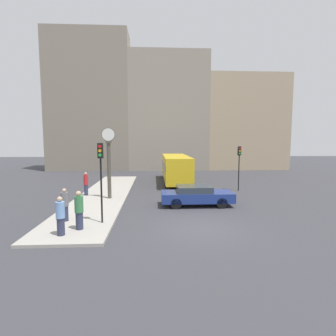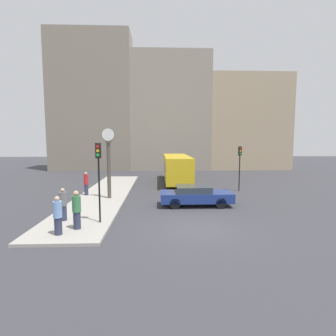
{
  "view_description": "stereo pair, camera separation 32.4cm",
  "coord_description": "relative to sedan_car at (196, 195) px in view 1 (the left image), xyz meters",
  "views": [
    {
      "loc": [
        -2.31,
        -12.36,
        4.28
      ],
      "look_at": [
        -1.21,
        8.27,
        2.15
      ],
      "focal_mm": 28.0,
      "sensor_mm": 36.0,
      "label": 1
    },
    {
      "loc": [
        -1.98,
        -12.37,
        4.28
      ],
      "look_at": [
        -1.21,
        8.27,
        2.15
      ],
      "focal_mm": 28.0,
      "sensor_mm": 36.0,
      "label": 2
    }
  ],
  "objects": [
    {
      "name": "traffic_light_far",
      "position": [
        4.49,
        5.04,
        2.03
      ],
      "size": [
        0.26,
        0.24,
        3.82
      ],
      "color": "black",
      "rests_on": "ground_plane"
    },
    {
      "name": "sidewalk_corner",
      "position": [
        -6.7,
        3.49,
        -0.63
      ],
      "size": [
        3.65,
        20.26,
        0.14
      ],
      "primitive_type": "cube",
      "color": "#A39E93",
      "rests_on": "ground_plane"
    },
    {
      "name": "pedestrian_red_top",
      "position": [
        -8.01,
        3.04,
        0.34
      ],
      "size": [
        0.34,
        0.34,
        1.78
      ],
      "color": "#2D334C",
      "rests_on": "sidewalk_corner"
    },
    {
      "name": "sedan_car",
      "position": [
        0.0,
        0.0,
        0.0
      ],
      "size": [
        4.72,
        1.89,
        1.33
      ],
      "color": "navy",
      "rests_on": "ground_plane"
    },
    {
      "name": "pedestrian_blue_stripe",
      "position": [
        -6.92,
        -5.57,
        0.3
      ],
      "size": [
        0.38,
        0.38,
        1.73
      ],
      "color": "#2D334C",
      "rests_on": "sidewalk_corner"
    },
    {
      "name": "pedestrian_green_hoodie",
      "position": [
        -6.32,
        -4.82,
        0.35
      ],
      "size": [
        0.4,
        0.4,
        1.83
      ],
      "color": "#2D334C",
      "rests_on": "sidewalk_corner"
    },
    {
      "name": "pedestrian_grey_jacket",
      "position": [
        -7.43,
        -3.45,
        0.29
      ],
      "size": [
        0.38,
        0.38,
        1.71
      ],
      "color": "#2D334C",
      "rests_on": "sidewalk_corner"
    },
    {
      "name": "bus_distant",
      "position": [
        -0.58,
        9.72,
        0.88
      ],
      "size": [
        2.49,
        9.4,
        2.77
      ],
      "color": "gold",
      "rests_on": "ground_plane"
    },
    {
      "name": "ground_plane",
      "position": [
        -0.49,
        -4.64,
        -0.7
      ],
      "size": [
        120.0,
        120.0,
        0.0
      ],
      "primitive_type": "plane",
      "color": "#38383D"
    },
    {
      "name": "building_row",
      "position": [
        -1.82,
        22.91,
        7.95
      ],
      "size": [
        35.35,
        5.0,
        19.85
      ],
      "color": "gray",
      "rests_on": "ground_plane"
    },
    {
      "name": "street_clock",
      "position": [
        -6.04,
        1.93,
        2.1
      ],
      "size": [
        0.96,
        0.34,
        5.08
      ],
      "color": "#4C473D",
      "rests_on": "sidewalk_corner"
    },
    {
      "name": "traffic_light_near",
      "position": [
        -5.46,
        -3.84,
        2.32
      ],
      "size": [
        0.26,
        0.24,
        4.04
      ],
      "color": "black",
      "rests_on": "sidewalk_corner"
    }
  ]
}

